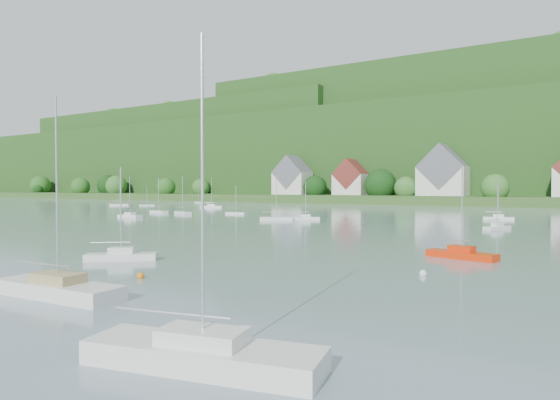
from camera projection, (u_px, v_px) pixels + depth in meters
name	position (u px, v px, depth m)	size (l,w,h in m)	color
far_shore_strip	(437.00, 199.00, 183.55)	(600.00, 60.00, 3.00)	#284C1C
forested_ridge	(474.00, 153.00, 241.03)	(620.00, 181.22, 69.89)	#193C13
village_building_0	(292.00, 179.00, 201.30)	(14.00, 10.40, 16.00)	beige
village_building_1	(351.00, 180.00, 189.84)	(12.00, 9.36, 14.00)	beige
village_building_2	(443.00, 175.00, 170.49)	(16.00, 11.44, 18.00)	beige
near_sailboat_2	(58.00, 287.00, 26.19)	(8.07, 2.70, 10.73)	silver
near_sailboat_3	(121.00, 255.00, 39.47)	(5.28, 4.72, 7.50)	silver
near_sailboat_4	(203.00, 352.00, 15.90)	(8.27, 3.88, 10.78)	silver
near_sailboat_5	(461.00, 253.00, 40.43)	(5.93, 3.00, 7.71)	red
mooring_buoy_2	(141.00, 278.00, 31.66)	(0.49, 0.49, 0.49)	orange
mooring_buoy_4	(423.00, 276.00, 32.59)	(0.50, 0.50, 0.50)	silver
far_sailboat_cluster	(367.00, 212.00, 107.63)	(198.22, 77.49, 8.71)	silver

